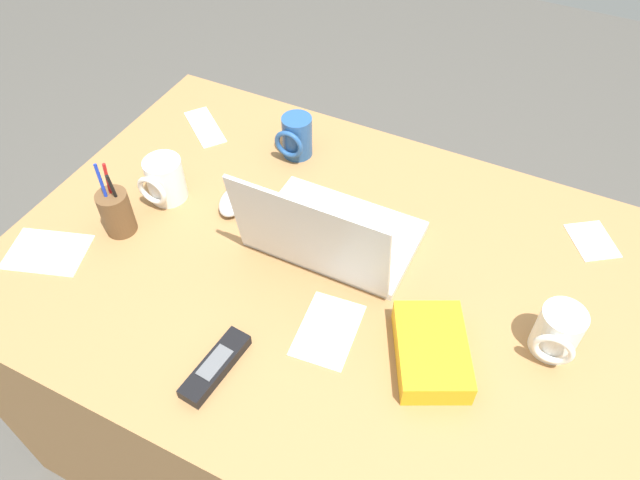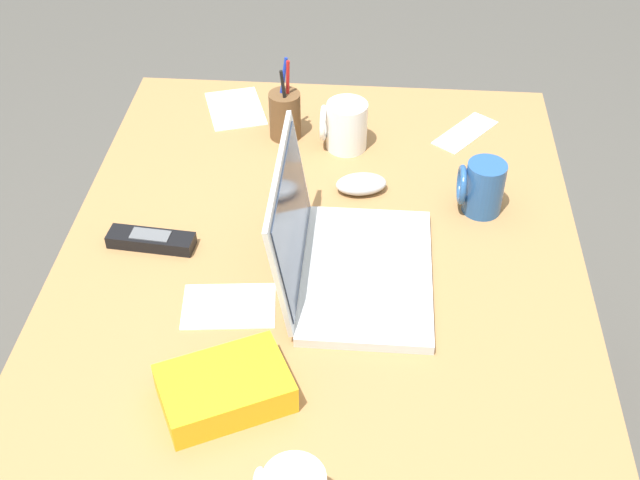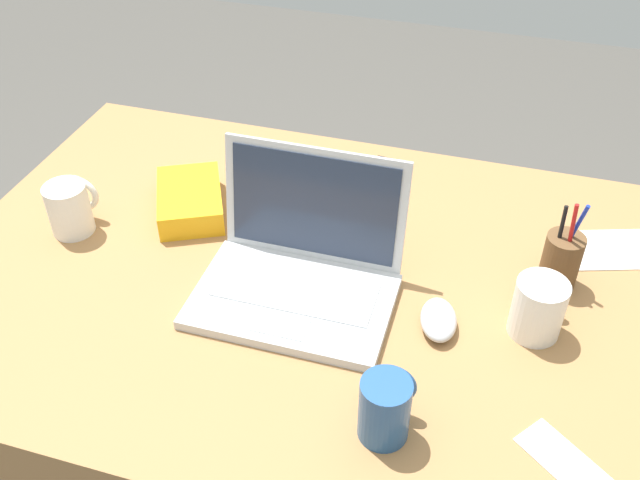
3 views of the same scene
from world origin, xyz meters
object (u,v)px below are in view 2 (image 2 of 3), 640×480
Objects in this scene: laptop at (343,256)px; cordless_phone at (151,240)px; pen_holder at (285,114)px; snack_bag at (225,388)px; coffee_mug_white at (345,126)px; computer_mouse at (361,184)px; coffee_mug_tall at (482,187)px.

laptop is 0.35m from cordless_phone.
pen_holder is at bearing -28.43° from cordless_phone.
snack_bag is (-0.71, 0.01, -0.03)m from pen_holder.
coffee_mug_white is at bearing -103.64° from pen_holder.
coffee_mug_white is at bearing 3.45° from computer_mouse.
laptop is at bearing -177.45° from coffee_mug_white.
coffee_mug_white is 0.64× the size of cordless_phone.
laptop is at bearing 163.15° from computer_mouse.
laptop is 3.23× the size of coffee_mug_tall.
snack_bag is (-0.33, -0.19, 0.01)m from cordless_phone.
coffee_mug_white is 0.13m from pen_holder.
laptop reaches higher than snack_bag.
computer_mouse is at bearing -62.70° from cordless_phone.
computer_mouse is 0.96× the size of coffee_mug_white.
coffee_mug_tall reaches higher than cordless_phone.
coffee_mug_tall reaches higher than snack_bag.
snack_bag is (-0.28, 0.16, -0.02)m from laptop.
snack_bag is at bearing 150.71° from laptop.
coffee_mug_tall is at bearing -125.98° from coffee_mug_white.
computer_mouse is 0.16m from coffee_mug_white.
computer_mouse reaches higher than cordless_phone.
laptop reaches higher than coffee_mug_white.
cordless_phone is (-0.19, 0.37, -0.00)m from computer_mouse.
pen_holder is (0.03, 0.13, 0.00)m from coffee_mug_white.
snack_bag is (-0.52, 0.18, 0.01)m from computer_mouse.
snack_bag is (-0.67, 0.14, -0.03)m from coffee_mug_white.
snack_bag is at bearing 149.60° from computer_mouse.
laptop reaches higher than pen_holder.
coffee_mug_white is (0.40, 0.02, 0.01)m from laptop.
snack_bag is at bearing -150.38° from cordless_phone.
cordless_phone is 0.89× the size of pen_holder.
laptop is 0.32m from snack_bag.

